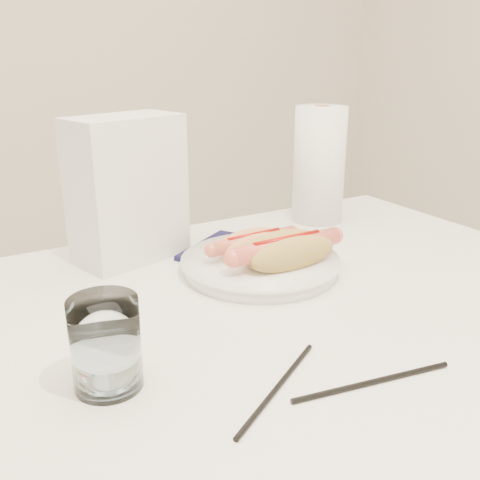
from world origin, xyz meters
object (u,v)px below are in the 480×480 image
hotdog_left (254,245)px  paper_towel_roll (319,165)px  plate (260,266)px  napkin_box (128,190)px  table (239,354)px  hotdog_right (286,251)px  water_glass (106,344)px

hotdog_left → paper_towel_roll: paper_towel_roll is taller
plate → paper_towel_roll: size_ratio=1.05×
plate → napkin_box: napkin_box is taller
plate → paper_towel_roll: bearing=35.3°
table → hotdog_right: 0.18m
hotdog_right → paper_towel_roll: (0.23, 0.22, 0.07)m
hotdog_right → napkin_box: size_ratio=0.80×
plate → water_glass: 0.36m
napkin_box → paper_towel_roll: bearing=-14.2°
table → plate: size_ratio=4.83×
plate → table: bearing=-132.7°
hotdog_right → paper_towel_roll: 0.33m
plate → hotdog_left: hotdog_left is taller
table → paper_towel_roll: bearing=39.4°
hotdog_left → napkin_box: 0.23m
plate → paper_towel_roll: (0.26, 0.18, 0.11)m
water_glass → napkin_box: napkin_box is taller
table → paper_towel_roll: 0.50m
plate → hotdog_right: (0.02, -0.04, 0.04)m
plate → hotdog_left: (-0.00, 0.02, 0.03)m
table → water_glass: water_glass is taller
napkin_box → paper_towel_roll: 0.41m
hotdog_right → water_glass: 0.36m
water_glass → paper_towel_roll: 0.68m
paper_towel_roll → hotdog_left: bearing=-147.8°
hotdog_left → water_glass: bearing=-149.2°
table → plate: plate is taller
hotdog_right → hotdog_left: bearing=107.9°
water_glass → napkin_box: (0.15, 0.35, 0.07)m
table → water_glass: (-0.20, -0.07, 0.11)m
table → paper_towel_roll: (0.36, 0.30, 0.18)m
table → napkin_box: (-0.05, 0.29, 0.18)m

